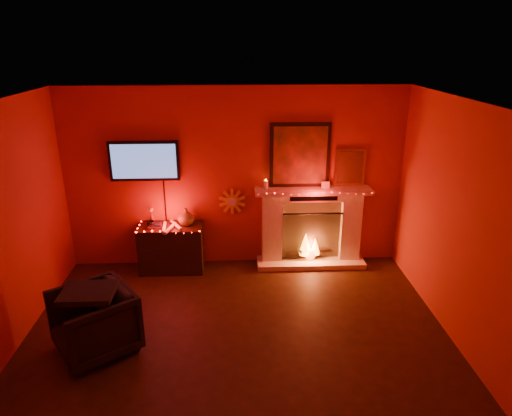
{
  "coord_description": "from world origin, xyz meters",
  "views": [
    {
      "loc": [
        0.0,
        -3.98,
        3.3
      ],
      "look_at": [
        0.27,
        1.7,
        1.18
      ],
      "focal_mm": 32.0,
      "sensor_mm": 36.0,
      "label": 1
    }
  ],
  "objects_px": {
    "sunburst_clock": "(232,201)",
    "armchair": "(94,322)",
    "console_table": "(172,246)",
    "fireplace": "(311,219)",
    "tv": "(144,161)"
  },
  "relations": [
    {
      "from": "sunburst_clock",
      "to": "armchair",
      "type": "distance_m",
      "value": 2.69
    },
    {
      "from": "console_table",
      "to": "armchair",
      "type": "height_order",
      "value": "console_table"
    },
    {
      "from": "fireplace",
      "to": "sunburst_clock",
      "type": "relative_size",
      "value": 5.45
    },
    {
      "from": "console_table",
      "to": "fireplace",
      "type": "bearing_deg",
      "value": 3.49
    },
    {
      "from": "fireplace",
      "to": "armchair",
      "type": "bearing_deg",
      "value": -143.28
    },
    {
      "from": "sunburst_clock",
      "to": "armchair",
      "type": "relative_size",
      "value": 0.49
    },
    {
      "from": "tv",
      "to": "armchair",
      "type": "relative_size",
      "value": 1.52
    },
    {
      "from": "armchair",
      "to": "sunburst_clock",
      "type": "bearing_deg",
      "value": 109.03
    },
    {
      "from": "sunburst_clock",
      "to": "console_table",
      "type": "relative_size",
      "value": 0.41
    },
    {
      "from": "tv",
      "to": "console_table",
      "type": "xyz_separation_m",
      "value": [
        0.34,
        -0.19,
        -1.26
      ]
    },
    {
      "from": "tv",
      "to": "sunburst_clock",
      "type": "relative_size",
      "value": 3.1
    },
    {
      "from": "tv",
      "to": "armchair",
      "type": "height_order",
      "value": "tv"
    },
    {
      "from": "fireplace",
      "to": "armchair",
      "type": "distance_m",
      "value": 3.41
    },
    {
      "from": "fireplace",
      "to": "console_table",
      "type": "xyz_separation_m",
      "value": [
        -2.1,
        -0.13,
        -0.34
      ]
    },
    {
      "from": "fireplace",
      "to": "armchair",
      "type": "xyz_separation_m",
      "value": [
        -2.72,
        -2.03,
        -0.35
      ]
    }
  ]
}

